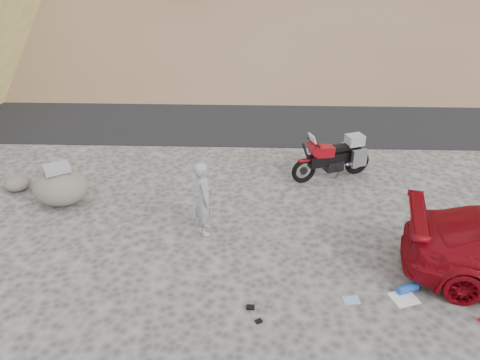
{
  "coord_description": "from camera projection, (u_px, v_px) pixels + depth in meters",
  "views": [
    {
      "loc": [
        -0.85,
        -8.6,
        6.44
      ],
      "look_at": [
        -1.19,
        1.4,
        1.0
      ],
      "focal_mm": 35.0,
      "sensor_mm": 36.0,
      "label": 1
    }
  ],
  "objects": [
    {
      "name": "gear_blue_mat",
      "position": [
        408.0,
        288.0,
        9.32
      ],
      "size": [
        0.47,
        0.33,
        0.18
      ],
      "primitive_type": "cylinder",
      "rotation": [
        0.0,
        1.57,
        0.38
      ],
      "color": "#1C49A9",
      "rests_on": "ground"
    },
    {
      "name": "gear_blue_cloth",
      "position": [
        351.0,
        300.0,
        9.14
      ],
      "size": [
        0.35,
        0.28,
        0.01
      ],
      "primitive_type": "cube",
      "rotation": [
        0.0,
        0.0,
        0.15
      ],
      "color": "#87A5D2",
      "rests_on": "ground"
    },
    {
      "name": "boulder",
      "position": [
        61.0,
        186.0,
        12.16
      ],
      "size": [
        1.76,
        1.63,
        1.11
      ],
      "rotation": [
        0.0,
        0.0,
        0.35
      ],
      "color": "#605A53",
      "rests_on": "ground"
    },
    {
      "name": "man",
      "position": [
        205.0,
        231.0,
        11.23
      ],
      "size": [
        0.57,
        0.74,
        1.83
      ],
      "primitive_type": "imported",
      "rotation": [
        0.0,
        0.0,
        1.78
      ],
      "color": "#939298",
      "rests_on": "ground"
    },
    {
      "name": "road",
      "position": [
        276.0,
        111.0,
        18.51
      ],
      "size": [
        120.0,
        7.0,
        0.05
      ],
      "primitive_type": "cube",
      "color": "black",
      "rests_on": "ground"
    },
    {
      "name": "gear_bottle",
      "position": [
        434.0,
        277.0,
        9.58
      ],
      "size": [
        0.09,
        0.09,
        0.23
      ],
      "primitive_type": "cylinder",
      "rotation": [
        0.0,
        0.0,
        -0.04
      ],
      "color": "#1C49A9",
      "rests_on": "ground"
    },
    {
      "name": "ground",
      "position": [
        290.0,
        249.0,
        10.61
      ],
      "size": [
        140.0,
        140.0,
        0.0
      ],
      "primitive_type": "plane",
      "color": "#423F3C",
      "rests_on": "ground"
    },
    {
      "name": "small_rock",
      "position": [
        17.0,
        183.0,
        12.89
      ],
      "size": [
        0.86,
        0.82,
        0.42
      ],
      "rotation": [
        0.0,
        0.0,
        0.31
      ],
      "color": "#605A53",
      "rests_on": "ground"
    },
    {
      "name": "gear_glove_b",
      "position": [
        259.0,
        321.0,
        8.64
      ],
      "size": [
        0.15,
        0.14,
        0.04
      ],
      "primitive_type": "cube",
      "rotation": [
        0.0,
        0.0,
        0.54
      ],
      "color": "black",
      "rests_on": "ground"
    },
    {
      "name": "motorcycle",
      "position": [
        336.0,
        157.0,
        13.35
      ],
      "size": [
        2.37,
        1.23,
        1.48
      ],
      "rotation": [
        0.0,
        0.0,
        0.37
      ],
      "color": "black",
      "rests_on": "ground"
    },
    {
      "name": "gear_white_cloth",
      "position": [
        404.0,
        298.0,
        9.19
      ],
      "size": [
        0.61,
        0.57,
        0.02
      ],
      "primitive_type": "cube",
      "rotation": [
        0.0,
        0.0,
        0.34
      ],
      "color": "white",
      "rests_on": "ground"
    },
    {
      "name": "gear_glove_a",
      "position": [
        251.0,
        307.0,
        8.95
      ],
      "size": [
        0.16,
        0.11,
        0.04
      ],
      "primitive_type": "cube",
      "rotation": [
        0.0,
        0.0,
        0.0
      ],
      "color": "black",
      "rests_on": "ground"
    }
  ]
}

